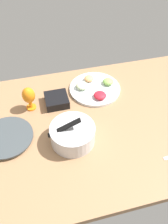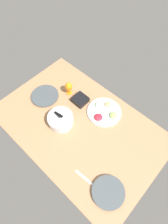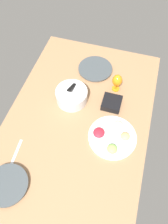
{
  "view_description": "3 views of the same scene",
  "coord_description": "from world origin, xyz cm",
  "px_view_note": "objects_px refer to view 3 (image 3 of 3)",
  "views": [
    {
      "loc": [
        27.34,
        83.83,
        102.83
      ],
      "look_at": [
        4.66,
        -5.6,
        4.18
      ],
      "focal_mm": 36.97,
      "sensor_mm": 36.0,
      "label": 1
    },
    {
      "loc": [
        -60.68,
        57.71,
        160.13
      ],
      "look_at": [
        4.88,
        -12.33,
        4.18
      ],
      "focal_mm": 30.08,
      "sensor_mm": 36.0,
      "label": 2
    },
    {
      "loc": [
        -76.09,
        -26.83,
        138.48
      ],
      "look_at": [
        3.9,
        -3.4,
        4.18
      ],
      "focal_mm": 34.74,
      "sensor_mm": 36.0,
      "label": 3
    }
  ],
  "objects_px": {
    "mixing_bowl": "(72,95)",
    "fruit_platter": "(112,136)",
    "hurricane_glass_orange": "(117,81)",
    "square_bowl_black": "(112,103)",
    "dinner_plate_right": "(95,69)",
    "dinner_plate_left": "(7,185)"
  },
  "relations": [
    {
      "from": "mixing_bowl",
      "to": "fruit_platter",
      "type": "bearing_deg",
      "value": -121.83
    },
    {
      "from": "hurricane_glass_orange",
      "to": "square_bowl_black",
      "type": "relative_size",
      "value": 1.12
    },
    {
      "from": "fruit_platter",
      "to": "square_bowl_black",
      "type": "relative_size",
      "value": 2.39
    },
    {
      "from": "fruit_platter",
      "to": "dinner_plate_right",
      "type": "bearing_deg",
      "value": 25.53
    },
    {
      "from": "mixing_bowl",
      "to": "square_bowl_black",
      "type": "distance_m",
      "value": 0.31
    },
    {
      "from": "fruit_platter",
      "to": "hurricane_glass_orange",
      "type": "relative_size",
      "value": 2.14
    },
    {
      "from": "fruit_platter",
      "to": "dinner_plate_left",
      "type": "bearing_deg",
      "value": 132.43
    },
    {
      "from": "fruit_platter",
      "to": "square_bowl_black",
      "type": "xyz_separation_m",
      "value": [
        0.27,
        0.07,
        0.01
      ]
    },
    {
      "from": "dinner_plate_right",
      "to": "fruit_platter",
      "type": "distance_m",
      "value": 0.64
    },
    {
      "from": "mixing_bowl",
      "to": "fruit_platter",
      "type": "relative_size",
      "value": 0.74
    },
    {
      "from": "dinner_plate_right",
      "to": "mixing_bowl",
      "type": "relative_size",
      "value": 1.15
    },
    {
      "from": "hurricane_glass_orange",
      "to": "fruit_platter",
      "type": "bearing_deg",
      "value": -171.22
    },
    {
      "from": "hurricane_glass_orange",
      "to": "dinner_plate_right",
      "type": "bearing_deg",
      "value": 54.33
    },
    {
      "from": "dinner_plate_right",
      "to": "hurricane_glass_orange",
      "type": "relative_size",
      "value": 1.82
    },
    {
      "from": "mixing_bowl",
      "to": "square_bowl_black",
      "type": "xyz_separation_m",
      "value": [
        0.04,
        -0.31,
        -0.03
      ]
    },
    {
      "from": "dinner_plate_left",
      "to": "dinner_plate_right",
      "type": "distance_m",
      "value": 1.12
    },
    {
      "from": "fruit_platter",
      "to": "mixing_bowl",
      "type": "bearing_deg",
      "value": 58.17
    },
    {
      "from": "square_bowl_black",
      "to": "fruit_platter",
      "type": "bearing_deg",
      "value": -166.28
    },
    {
      "from": "dinner_plate_right",
      "to": "square_bowl_black",
      "type": "bearing_deg",
      "value": -145.89
    },
    {
      "from": "hurricane_glass_orange",
      "to": "square_bowl_black",
      "type": "height_order",
      "value": "hurricane_glass_orange"
    },
    {
      "from": "dinner_plate_left",
      "to": "hurricane_glass_orange",
      "type": "height_order",
      "value": "hurricane_glass_orange"
    },
    {
      "from": "hurricane_glass_orange",
      "to": "square_bowl_black",
      "type": "xyz_separation_m",
      "value": [
        -0.16,
        -0.0,
        -0.07
      ]
    }
  ]
}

